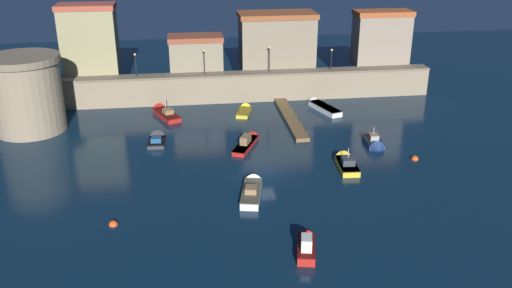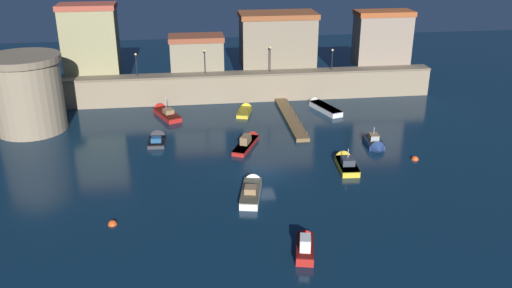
{
  "view_description": "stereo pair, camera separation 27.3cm",
  "coord_description": "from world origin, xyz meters",
  "px_view_note": "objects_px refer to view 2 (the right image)",
  "views": [
    {
      "loc": [
        -7.52,
        -49.67,
        23.99
      ],
      "look_at": [
        0.0,
        5.14,
        1.06
      ],
      "focal_mm": 38.15,
      "sensor_mm": 36.0,
      "label": 1
    },
    {
      "loc": [
        -7.25,
        -49.71,
        23.99
      ],
      "look_at": [
        0.0,
        5.14,
        1.06
      ],
      "focal_mm": 38.15,
      "sensor_mm": 36.0,
      "label": 2
    }
  ],
  "objects_px": {
    "fortress_tower": "(27,93)",
    "quay_lamp_3": "(332,56)",
    "moored_boat_1": "(248,141)",
    "moored_boat_7": "(164,112)",
    "moored_boat_8": "(245,110)",
    "mooring_buoy_0": "(415,160)",
    "moored_boat_2": "(157,139)",
    "quay_lamp_0": "(136,61)",
    "mooring_buoy_1": "(113,225)",
    "moored_boat_0": "(305,244)",
    "moored_boat_5": "(375,144)",
    "quay_lamp_2": "(270,55)",
    "moored_boat_4": "(252,188)",
    "quay_lamp_1": "(205,58)",
    "moored_boat_6": "(321,106)",
    "moored_boat_3": "(345,162)"
  },
  "relations": [
    {
      "from": "quay_lamp_3",
      "to": "mooring_buoy_1",
      "type": "distance_m",
      "value": 43.11
    },
    {
      "from": "moored_boat_3",
      "to": "moored_boat_5",
      "type": "distance_m",
      "value": 6.42
    },
    {
      "from": "moored_boat_7",
      "to": "mooring_buoy_1",
      "type": "bearing_deg",
      "value": 149.3
    },
    {
      "from": "fortress_tower",
      "to": "quay_lamp_3",
      "type": "bearing_deg",
      "value": 11.81
    },
    {
      "from": "fortress_tower",
      "to": "mooring_buoy_0",
      "type": "xyz_separation_m",
      "value": [
        43.04,
        -14.78,
        -4.7
      ]
    },
    {
      "from": "moored_boat_5",
      "to": "quay_lamp_1",
      "type": "bearing_deg",
      "value": -132.42
    },
    {
      "from": "fortress_tower",
      "to": "quay_lamp_1",
      "type": "distance_m",
      "value": 23.27
    },
    {
      "from": "quay_lamp_3",
      "to": "moored_boat_1",
      "type": "distance_m",
      "value": 22.32
    },
    {
      "from": "moored_boat_1",
      "to": "moored_boat_5",
      "type": "bearing_deg",
      "value": -76.88
    },
    {
      "from": "moored_boat_8",
      "to": "mooring_buoy_1",
      "type": "height_order",
      "value": "moored_boat_8"
    },
    {
      "from": "quay_lamp_2",
      "to": "moored_boat_6",
      "type": "height_order",
      "value": "quay_lamp_2"
    },
    {
      "from": "moored_boat_5",
      "to": "moored_boat_7",
      "type": "relative_size",
      "value": 0.64
    },
    {
      "from": "quay_lamp_0",
      "to": "quay_lamp_2",
      "type": "relative_size",
      "value": 0.89
    },
    {
      "from": "mooring_buoy_0",
      "to": "quay_lamp_0",
      "type": "bearing_deg",
      "value": 143.03
    },
    {
      "from": "moored_boat_4",
      "to": "mooring_buoy_1",
      "type": "xyz_separation_m",
      "value": [
        -12.46,
        -4.27,
        -0.44
      ]
    },
    {
      "from": "quay_lamp_1",
      "to": "moored_boat_2",
      "type": "relative_size",
      "value": 0.82
    },
    {
      "from": "quay_lamp_0",
      "to": "quay_lamp_3",
      "type": "xyz_separation_m",
      "value": [
        27.34,
        0.0,
        -0.13
      ]
    },
    {
      "from": "quay_lamp_0",
      "to": "moored_boat_4",
      "type": "distance_m",
      "value": 31.42
    },
    {
      "from": "mooring_buoy_0",
      "to": "quay_lamp_3",
      "type": "bearing_deg",
      "value": 98.21
    },
    {
      "from": "fortress_tower",
      "to": "moored_boat_6",
      "type": "bearing_deg",
      "value": 4.75
    },
    {
      "from": "quay_lamp_0",
      "to": "moored_boat_0",
      "type": "distance_m",
      "value": 41.82
    },
    {
      "from": "moored_boat_4",
      "to": "moored_boat_6",
      "type": "bearing_deg",
      "value": -16.31
    },
    {
      "from": "moored_boat_1",
      "to": "moored_boat_8",
      "type": "bearing_deg",
      "value": 19.78
    },
    {
      "from": "moored_boat_2",
      "to": "moored_boat_3",
      "type": "height_order",
      "value": "moored_boat_3"
    },
    {
      "from": "quay_lamp_1",
      "to": "moored_boat_7",
      "type": "relative_size",
      "value": 0.49
    },
    {
      "from": "quay_lamp_2",
      "to": "moored_boat_5",
      "type": "distance_m",
      "value": 22.15
    },
    {
      "from": "moored_boat_8",
      "to": "mooring_buoy_0",
      "type": "xyz_separation_m",
      "value": [
        16.39,
        -17.88,
        -0.29
      ]
    },
    {
      "from": "quay_lamp_0",
      "to": "moored_boat_8",
      "type": "distance_m",
      "value": 16.31
    },
    {
      "from": "moored_boat_1",
      "to": "moored_boat_5",
      "type": "relative_size",
      "value": 1.55
    },
    {
      "from": "fortress_tower",
      "to": "moored_boat_3",
      "type": "xyz_separation_m",
      "value": [
        35.13,
        -15.3,
        -4.27
      ]
    },
    {
      "from": "moored_boat_4",
      "to": "moored_boat_5",
      "type": "height_order",
      "value": "moored_boat_5"
    },
    {
      "from": "moored_boat_4",
      "to": "mooring_buoy_1",
      "type": "height_order",
      "value": "moored_boat_4"
    },
    {
      "from": "moored_boat_3",
      "to": "mooring_buoy_1",
      "type": "relative_size",
      "value": 7.1
    },
    {
      "from": "moored_boat_3",
      "to": "moored_boat_4",
      "type": "relative_size",
      "value": 0.81
    },
    {
      "from": "fortress_tower",
      "to": "mooring_buoy_1",
      "type": "xyz_separation_m",
      "value": [
        12.18,
        -24.31,
        -4.7
      ]
    },
    {
      "from": "moored_boat_2",
      "to": "mooring_buoy_0",
      "type": "distance_m",
      "value": 29.14
    },
    {
      "from": "moored_boat_2",
      "to": "moored_boat_5",
      "type": "xyz_separation_m",
      "value": [
        24.56,
        -5.14,
        0.11
      ]
    },
    {
      "from": "quay_lamp_3",
      "to": "moored_boat_3",
      "type": "distance_m",
      "value": 24.7
    },
    {
      "from": "quay_lamp_3",
      "to": "moored_boat_5",
      "type": "xyz_separation_m",
      "value": [
        0.16,
        -19.28,
        -5.69
      ]
    },
    {
      "from": "quay_lamp_1",
      "to": "mooring_buoy_0",
      "type": "relative_size",
      "value": 4.32
    },
    {
      "from": "quay_lamp_3",
      "to": "moored_boat_6",
      "type": "bearing_deg",
      "value": -116.61
    },
    {
      "from": "moored_boat_5",
      "to": "quay_lamp_0",
      "type": "bearing_deg",
      "value": -120.8
    },
    {
      "from": "moored_boat_0",
      "to": "moored_boat_5",
      "type": "height_order",
      "value": "moored_boat_5"
    },
    {
      "from": "quay_lamp_0",
      "to": "moored_boat_4",
      "type": "height_order",
      "value": "quay_lamp_0"
    },
    {
      "from": "quay_lamp_2",
      "to": "moored_boat_5",
      "type": "xyz_separation_m",
      "value": [
        9.09,
        -19.28,
        -6.05
      ]
    },
    {
      "from": "moored_boat_4",
      "to": "moored_boat_0",
      "type": "bearing_deg",
      "value": -152.08
    },
    {
      "from": "quay_lamp_0",
      "to": "mooring_buoy_1",
      "type": "xyz_separation_m",
      "value": [
        -0.2,
        -32.62,
        -6.22
      ]
    },
    {
      "from": "moored_boat_1",
      "to": "moored_boat_7",
      "type": "height_order",
      "value": "moored_boat_7"
    },
    {
      "from": "fortress_tower",
      "to": "quay_lamp_3",
      "type": "height_order",
      "value": "fortress_tower"
    },
    {
      "from": "quay_lamp_2",
      "to": "moored_boat_1",
      "type": "relative_size",
      "value": 0.51
    }
  ]
}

